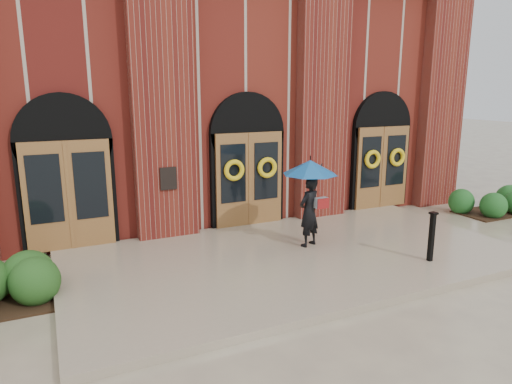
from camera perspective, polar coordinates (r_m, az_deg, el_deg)
ground at (r=10.30m, az=5.43°, el=-8.75°), size 90.00×90.00×0.00m
landing at (r=10.39m, az=5.02°, el=-8.09°), size 10.00×5.30×0.15m
church_building at (r=17.71m, az=-9.13°, el=11.75°), size 16.20×12.53×7.00m
man_with_umbrella at (r=10.55m, az=6.75°, el=0.69°), size 1.65×1.65×2.04m
metal_post at (r=10.44m, az=21.10°, el=-5.10°), size 0.15×0.15×1.08m
hedge_wall_right at (r=16.25m, az=28.57°, el=-0.90°), size 2.84×1.14×0.73m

